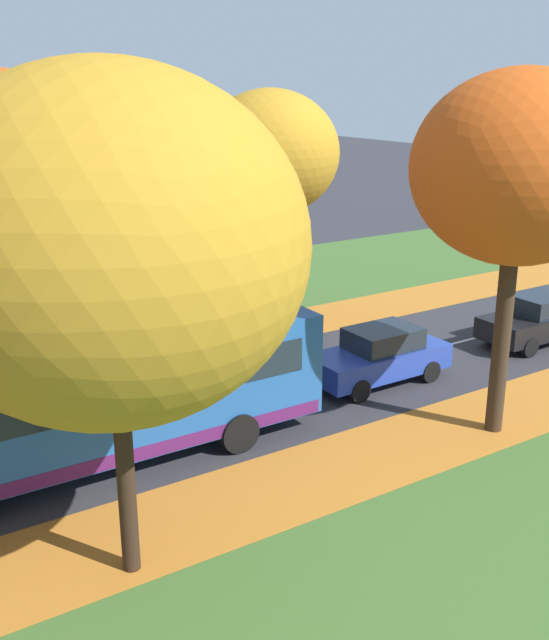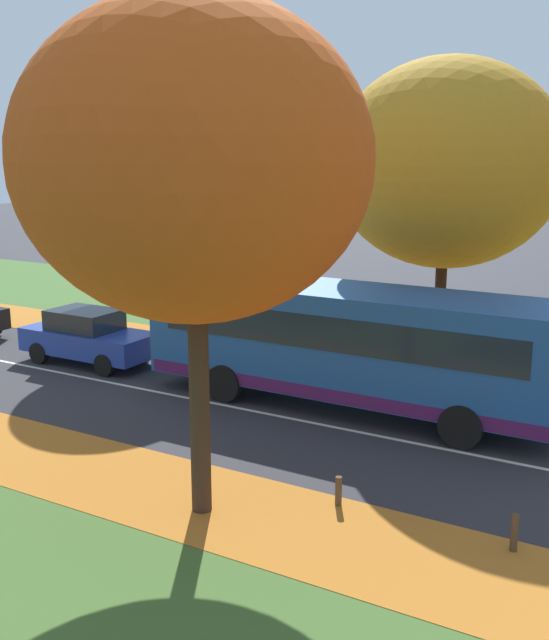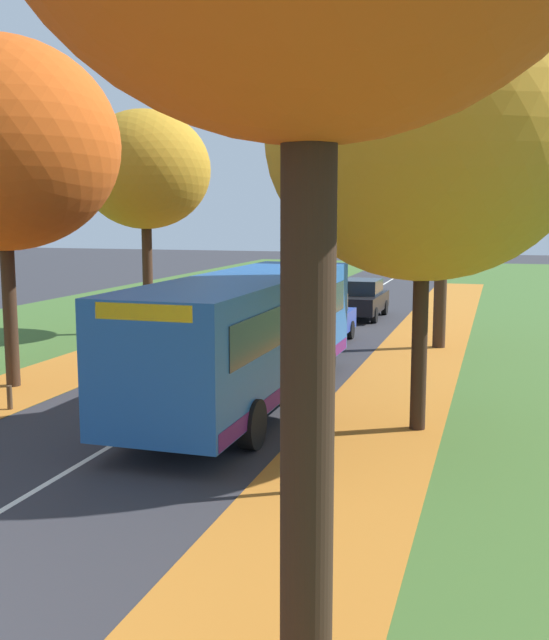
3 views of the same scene
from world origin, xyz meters
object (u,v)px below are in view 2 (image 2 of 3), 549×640
at_px(tree_right_mid, 154,145).
at_px(car_blue_lead, 88,337).
at_px(bollard_fifth, 338,491).
at_px(tree_right_near, 447,164).
at_px(bus, 349,340).
at_px(bollard_fourth, 514,533).
at_px(tree_left_near, 194,162).

height_order(tree_right_mid, car_blue_lead, tree_right_mid).
relative_size(tree_right_mid, bollard_fifth, 15.70).
height_order(bollard_fifth, car_blue_lead, car_blue_lead).
bearing_deg(bollard_fifth, tree_right_mid, 51.64).
bearing_deg(tree_right_mid, tree_right_near, -87.93).
distance_m(tree_right_mid, car_blue_lead, 6.86).
xyz_separation_m(tree_right_mid, bollard_fifth, (-8.62, -10.89, -6.15)).
bearing_deg(tree_right_near, bus, 166.31).
distance_m(bollard_fourth, car_blue_lead, 14.38).
relative_size(tree_right_near, car_blue_lead, 2.08).
bearing_deg(tree_right_mid, bus, -112.51).
bearing_deg(bollard_fourth, tree_right_mid, 58.22).
bearing_deg(tree_left_near, bollard_fifth, -55.80).
height_order(bollard_fourth, car_blue_lead, car_blue_lead).
bearing_deg(tree_left_near, car_blue_lead, 54.36).
distance_m(bus, car_blue_lead, 8.44).
relative_size(tree_right_near, bollard_fifth, 15.82).
height_order(tree_right_near, bus, tree_right_near).
xyz_separation_m(bollard_fourth, car_blue_lead, (4.74, 13.57, 0.49)).
xyz_separation_m(bollard_fourth, bus, (5.01, 5.18, 1.38)).
height_order(tree_right_near, car_blue_lead, tree_right_near).
distance_m(tree_right_mid, bollard_fifth, 15.19).
bearing_deg(bus, tree_right_near, -13.69).
relative_size(bus, car_blue_lead, 2.48).
relative_size(tree_left_near, bus, 0.83).
relative_size(tree_right_mid, bollard_fourth, 13.53).
bearing_deg(bus, bollard_fifth, -157.22).
relative_size(tree_left_near, bollard_fourth, 13.55).
distance_m(tree_right_mid, bus, 10.64).
bearing_deg(bollard_fifth, tree_right_near, 7.08).
distance_m(tree_left_near, car_blue_lead, 11.66).
bearing_deg(tree_right_near, bollard_fifth, -172.92).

